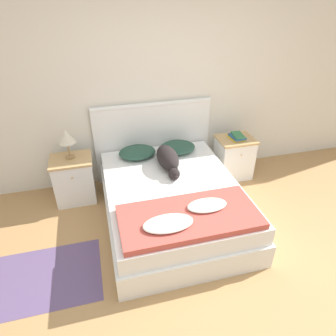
% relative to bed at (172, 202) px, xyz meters
% --- Properties ---
extents(ground_plane, '(16.00, 16.00, 0.00)m').
position_rel_bed_xyz_m(ground_plane, '(0.14, -1.07, -0.24)').
color(ground_plane, tan).
extents(wall_back, '(9.00, 0.06, 2.55)m').
position_rel_bed_xyz_m(wall_back, '(0.14, 1.06, 1.04)').
color(wall_back, silver).
rests_on(wall_back, ground_plane).
extents(bed, '(1.51, 1.93, 0.49)m').
position_rel_bed_xyz_m(bed, '(0.00, 0.00, 0.00)').
color(bed, white).
rests_on(bed, ground_plane).
extents(headboard, '(1.59, 0.06, 1.10)m').
position_rel_bed_xyz_m(headboard, '(-0.00, 0.99, 0.33)').
color(headboard, white).
rests_on(headboard, ground_plane).
extents(nightstand_left, '(0.50, 0.41, 0.60)m').
position_rel_bed_xyz_m(nightstand_left, '(-1.09, 0.68, 0.06)').
color(nightstand_left, white).
rests_on(nightstand_left, ground_plane).
extents(nightstand_right, '(0.50, 0.41, 0.60)m').
position_rel_bed_xyz_m(nightstand_right, '(1.09, 0.68, 0.06)').
color(nightstand_right, white).
rests_on(nightstand_right, ground_plane).
extents(pillow_left, '(0.47, 0.38, 0.12)m').
position_rel_bed_xyz_m(pillow_left, '(-0.27, 0.72, 0.31)').
color(pillow_left, '#284C3D').
rests_on(pillow_left, bed).
extents(pillow_right, '(0.47, 0.38, 0.12)m').
position_rel_bed_xyz_m(pillow_right, '(0.27, 0.72, 0.31)').
color(pillow_right, '#284C3D').
rests_on(pillow_right, bed).
extents(quilt, '(1.32, 0.63, 0.11)m').
position_rel_bed_xyz_m(quilt, '(-0.01, -0.61, 0.29)').
color(quilt, '#BC4C42').
rests_on(quilt, bed).
extents(dog, '(0.25, 0.73, 0.23)m').
position_rel_bed_xyz_m(dog, '(0.05, 0.38, 0.36)').
color(dog, black).
rests_on(dog, bed).
extents(book_stack, '(0.20, 0.23, 0.07)m').
position_rel_bed_xyz_m(book_stack, '(1.09, 0.67, 0.39)').
color(book_stack, gold).
rests_on(book_stack, nightstand_right).
extents(table_lamp, '(0.21, 0.21, 0.37)m').
position_rel_bed_xyz_m(table_lamp, '(-1.09, 0.71, 0.63)').
color(table_lamp, '#9E7A4C').
rests_on(table_lamp, nightstand_left).
extents(rug, '(1.26, 0.77, 0.00)m').
position_rel_bed_xyz_m(rug, '(-1.51, -0.52, -0.24)').
color(rug, '#604C75').
rests_on(rug, ground_plane).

